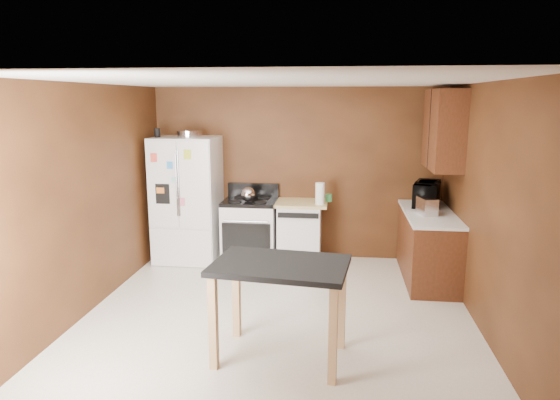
% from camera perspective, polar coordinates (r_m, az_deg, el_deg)
% --- Properties ---
extents(floor, '(4.50, 4.50, 0.00)m').
position_cam_1_polar(floor, '(5.55, -0.33, -13.34)').
color(floor, white).
rests_on(floor, ground).
extents(ceiling, '(4.50, 4.50, 0.00)m').
position_cam_1_polar(ceiling, '(5.04, -0.36, 13.42)').
color(ceiling, white).
rests_on(ceiling, ground).
extents(wall_back, '(4.20, 0.00, 4.20)m').
position_cam_1_polar(wall_back, '(7.35, 1.89, 3.04)').
color(wall_back, '#5C3318').
rests_on(wall_back, ground).
extents(wall_front, '(4.20, 0.00, 4.20)m').
position_cam_1_polar(wall_front, '(3.02, -5.87, -9.57)').
color(wall_front, '#5C3318').
rests_on(wall_front, ground).
extents(wall_left, '(0.00, 4.50, 4.50)m').
position_cam_1_polar(wall_left, '(5.80, -21.39, -0.05)').
color(wall_left, '#5C3318').
rests_on(wall_left, ground).
extents(wall_right, '(0.00, 4.50, 4.50)m').
position_cam_1_polar(wall_right, '(5.31, 22.74, -1.15)').
color(wall_right, '#5C3318').
rests_on(wall_right, ground).
extents(roasting_pan, '(0.36, 0.36, 0.09)m').
position_cam_1_polar(roasting_pan, '(7.24, -10.31, 7.47)').
color(roasting_pan, silver).
rests_on(roasting_pan, refrigerator).
extents(pen_cup, '(0.08, 0.08, 0.13)m').
position_cam_1_polar(pen_cup, '(7.27, -13.85, 7.47)').
color(pen_cup, black).
rests_on(pen_cup, refrigerator).
extents(kettle, '(0.21, 0.21, 0.21)m').
position_cam_1_polar(kettle, '(7.07, -3.67, 0.66)').
color(kettle, silver).
rests_on(kettle, gas_range).
extents(paper_towel, '(0.13, 0.13, 0.30)m').
position_cam_1_polar(paper_towel, '(6.94, 4.59, 0.74)').
color(paper_towel, white).
rests_on(paper_towel, dishwasher).
extents(green_canister, '(0.11, 0.11, 0.11)m').
position_cam_1_polar(green_canister, '(7.15, 5.57, 0.26)').
color(green_canister, '#43AE5F').
rests_on(green_canister, dishwasher).
extents(toaster, '(0.24, 0.32, 0.21)m').
position_cam_1_polar(toaster, '(6.54, 16.45, -0.67)').
color(toaster, silver).
rests_on(toaster, right_cabinets).
extents(microwave, '(0.52, 0.63, 0.30)m').
position_cam_1_polar(microwave, '(7.04, 16.40, 0.55)').
color(microwave, black).
rests_on(microwave, right_cabinets).
extents(refrigerator, '(0.90, 0.80, 1.80)m').
position_cam_1_polar(refrigerator, '(7.34, -10.54, 0.06)').
color(refrigerator, white).
rests_on(refrigerator, ground).
extents(gas_range, '(0.76, 0.68, 1.10)m').
position_cam_1_polar(gas_range, '(7.28, -3.41, -3.40)').
color(gas_range, white).
rests_on(gas_range, ground).
extents(dishwasher, '(0.78, 0.63, 0.89)m').
position_cam_1_polar(dishwasher, '(7.22, 2.27, -3.60)').
color(dishwasher, white).
rests_on(dishwasher, ground).
extents(right_cabinets, '(0.63, 1.58, 2.45)m').
position_cam_1_polar(right_cabinets, '(6.74, 17.04, -1.21)').
color(right_cabinets, brown).
rests_on(right_cabinets, ground).
extents(island, '(1.26, 0.91, 0.91)m').
position_cam_1_polar(island, '(4.49, 0.02, -8.94)').
color(island, black).
rests_on(island, ground).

